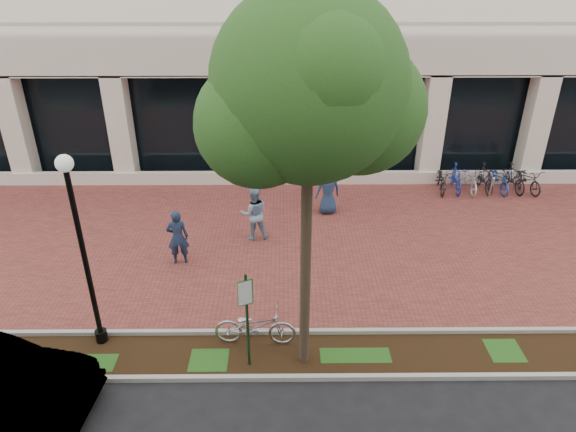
{
  "coord_description": "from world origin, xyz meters",
  "views": [
    {
      "loc": [
        0.27,
        -14.19,
        8.24
      ],
      "look_at": [
        0.38,
        -0.8,
        1.29
      ],
      "focal_mm": 32.0,
      "sensor_mm": 36.0,
      "label": 1
    }
  ],
  "objects_px": {
    "parking_sign": "(247,310)",
    "bollard": "(492,187)",
    "pedestrian_mid": "(254,213)",
    "bike_rack_cluster": "(484,179)",
    "street_tree": "(312,98)",
    "locked_bicycle": "(255,326)",
    "lamppost": "(82,245)",
    "pedestrian_right": "(328,190)",
    "pedestrian_left": "(178,237)"
  },
  "relations": [
    {
      "from": "pedestrian_right",
      "to": "bollard",
      "type": "xyz_separation_m",
      "value": [
        6.19,
        1.15,
        -0.44
      ]
    },
    {
      "from": "lamppost",
      "to": "street_tree",
      "type": "xyz_separation_m",
      "value": [
        4.82,
        -0.65,
        3.33
      ]
    },
    {
      "from": "lamppost",
      "to": "pedestrian_right",
      "type": "relative_size",
      "value": 2.71
    },
    {
      "from": "locked_bicycle",
      "to": "pedestrian_mid",
      "type": "xyz_separation_m",
      "value": [
        -0.27,
        4.98,
        0.39
      ]
    },
    {
      "from": "street_tree",
      "to": "parking_sign",
      "type": "bearing_deg",
      "value": -172.1
    },
    {
      "from": "pedestrian_right",
      "to": "bollard",
      "type": "relative_size",
      "value": 2.05
    },
    {
      "from": "parking_sign",
      "to": "bollard",
      "type": "distance_m",
      "value": 12.18
    },
    {
      "from": "locked_bicycle",
      "to": "pedestrian_mid",
      "type": "height_order",
      "value": "pedestrian_mid"
    },
    {
      "from": "pedestrian_mid",
      "to": "bike_rack_cluster",
      "type": "relative_size",
      "value": 0.43
    },
    {
      "from": "parking_sign",
      "to": "street_tree",
      "type": "relative_size",
      "value": 0.31
    },
    {
      "from": "pedestrian_left",
      "to": "bollard",
      "type": "distance_m",
      "value": 11.66
    },
    {
      "from": "pedestrian_mid",
      "to": "bollard",
      "type": "relative_size",
      "value": 2.09
    },
    {
      "from": "lamppost",
      "to": "pedestrian_left",
      "type": "bearing_deg",
      "value": 70.13
    },
    {
      "from": "street_tree",
      "to": "pedestrian_right",
      "type": "xyz_separation_m",
      "value": [
        1.04,
        7.32,
        -5.11
      ]
    },
    {
      "from": "street_tree",
      "to": "pedestrian_left",
      "type": "xyz_separation_m",
      "value": [
        -3.58,
        4.09,
        -5.12
      ]
    },
    {
      "from": "parking_sign",
      "to": "pedestrian_mid",
      "type": "xyz_separation_m",
      "value": [
        -0.16,
        5.71,
        -0.65
      ]
    },
    {
      "from": "lamppost",
      "to": "bollard",
      "type": "relative_size",
      "value": 5.53
    },
    {
      "from": "parking_sign",
      "to": "pedestrian_left",
      "type": "distance_m",
      "value": 4.9
    },
    {
      "from": "street_tree",
      "to": "pedestrian_left",
      "type": "relative_size",
      "value": 4.63
    },
    {
      "from": "pedestrian_right",
      "to": "bike_rack_cluster",
      "type": "distance_m",
      "value": 6.43
    },
    {
      "from": "pedestrian_left",
      "to": "pedestrian_right",
      "type": "bearing_deg",
      "value": -153.7
    },
    {
      "from": "bollard",
      "to": "pedestrian_right",
      "type": "bearing_deg",
      "value": -169.49
    },
    {
      "from": "bollard",
      "to": "pedestrian_left",
      "type": "bearing_deg",
      "value": -157.95
    },
    {
      "from": "parking_sign",
      "to": "bike_rack_cluster",
      "type": "xyz_separation_m",
      "value": [
        8.46,
        9.35,
        -1.06
      ]
    },
    {
      "from": "lamppost",
      "to": "locked_bicycle",
      "type": "distance_m",
      "value": 4.23
    },
    {
      "from": "parking_sign",
      "to": "lamppost",
      "type": "xyz_separation_m",
      "value": [
        -3.54,
        0.83,
        1.1
      ]
    },
    {
      "from": "lamppost",
      "to": "street_tree",
      "type": "relative_size",
      "value": 0.59
    },
    {
      "from": "pedestrian_right",
      "to": "bike_rack_cluster",
      "type": "bearing_deg",
      "value": -177.94
    },
    {
      "from": "pedestrian_left",
      "to": "bike_rack_cluster",
      "type": "relative_size",
      "value": 0.41
    },
    {
      "from": "locked_bicycle",
      "to": "bollard",
      "type": "distance_m",
      "value": 11.53
    },
    {
      "from": "pedestrian_right",
      "to": "bollard",
      "type": "height_order",
      "value": "pedestrian_right"
    },
    {
      "from": "pedestrian_right",
      "to": "bike_rack_cluster",
      "type": "height_order",
      "value": "pedestrian_right"
    },
    {
      "from": "pedestrian_left",
      "to": "bike_rack_cluster",
      "type": "distance_m",
      "value": 11.9
    },
    {
      "from": "street_tree",
      "to": "locked_bicycle",
      "type": "bearing_deg",
      "value": 154.32
    },
    {
      "from": "street_tree",
      "to": "locked_bicycle",
      "type": "distance_m",
      "value": 5.63
    },
    {
      "from": "locked_bicycle",
      "to": "pedestrian_mid",
      "type": "relative_size",
      "value": 1.07
    },
    {
      "from": "lamppost",
      "to": "pedestrian_mid",
      "type": "xyz_separation_m",
      "value": [
        3.38,
        4.88,
        -1.75
      ]
    },
    {
      "from": "street_tree",
      "to": "pedestrian_mid",
      "type": "distance_m",
      "value": 7.65
    },
    {
      "from": "lamppost",
      "to": "pedestrian_left",
      "type": "height_order",
      "value": "lamppost"
    },
    {
      "from": "lamppost",
      "to": "bike_rack_cluster",
      "type": "bearing_deg",
      "value": 35.35
    },
    {
      "from": "lamppost",
      "to": "bike_rack_cluster",
      "type": "height_order",
      "value": "lamppost"
    },
    {
      "from": "locked_bicycle",
      "to": "bike_rack_cluster",
      "type": "bearing_deg",
      "value": -41.34
    },
    {
      "from": "bike_rack_cluster",
      "to": "parking_sign",
      "type": "bearing_deg",
      "value": -131.14
    },
    {
      "from": "street_tree",
      "to": "pedestrian_mid",
      "type": "height_order",
      "value": "street_tree"
    },
    {
      "from": "pedestrian_mid",
      "to": "lamppost",
      "type": "bearing_deg",
      "value": 44.86
    },
    {
      "from": "pedestrian_mid",
      "to": "bike_rack_cluster",
      "type": "height_order",
      "value": "pedestrian_mid"
    },
    {
      "from": "street_tree",
      "to": "bollard",
      "type": "xyz_separation_m",
      "value": [
        7.23,
        8.47,
        -5.54
      ]
    },
    {
      "from": "parking_sign",
      "to": "locked_bicycle",
      "type": "height_order",
      "value": "parking_sign"
    },
    {
      "from": "pedestrian_left",
      "to": "parking_sign",
      "type": "bearing_deg",
      "value": 109.6
    },
    {
      "from": "parking_sign",
      "to": "street_tree",
      "type": "height_order",
      "value": "street_tree"
    }
  ]
}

